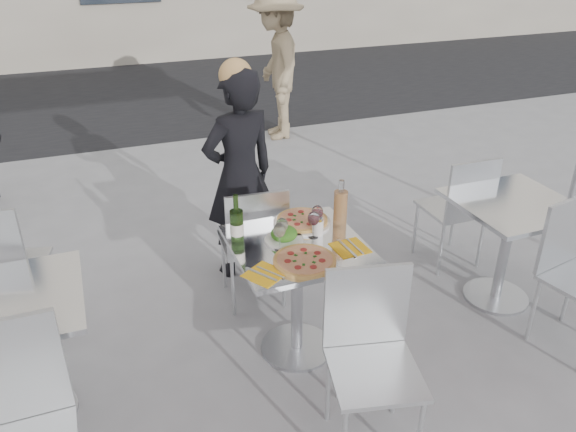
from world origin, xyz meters
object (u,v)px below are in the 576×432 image
object	(u,v)px
side_chair_lnear	(11,426)
chair_far	(255,237)
carafe	(340,208)
napkin_left	(265,274)
side_chair_rfar	(460,203)
wineglass_red_a	(314,219)
side_table_left	(13,336)
salad_plate	(284,235)
wine_bottle	(237,225)
sugar_shaker	(318,226)
pizza_far	(302,221)
wineglass_white_a	(279,231)
wineglass_white_b	(282,226)
woman_diner	(240,176)
side_chair_rnear	(576,263)
wineglass_red_b	(317,213)
pizza_near	(305,261)
side_table_right	(509,230)
main_table	(297,275)
pedestrian_b	(276,65)
chair_near	(371,346)
napkin_right	(350,248)

from	to	relation	value
side_chair_lnear	chair_far	bearing A→B (deg)	40.97
carafe	napkin_left	xyz separation A→B (m)	(-0.58, -0.34, -0.11)
side_chair_rfar	wineglass_red_a	size ratio (longest dim) A/B	5.70
side_table_left	salad_plate	world-z (taller)	salad_plate
chair_far	wine_bottle	bearing A→B (deg)	65.91
sugar_shaker	wineglass_red_a	distance (m)	0.07
pizza_far	sugar_shaker	distance (m)	0.17
sugar_shaker	wineglass_white_a	xyz separation A→B (m)	(-0.26, -0.07, 0.06)
wineglass_red_a	wineglass_white_b	bearing A→B (deg)	-177.07
chair_far	side_chair_lnear	size ratio (longest dim) A/B	0.88
chair_far	wineglass_red_a	bearing A→B (deg)	116.95
side_table_left	pizza_far	size ratio (longest dim) A/B	2.18
chair_far	woman_diner	bearing A→B (deg)	-91.07
wine_bottle	sugar_shaker	world-z (taller)	wine_bottle
woman_diner	wine_bottle	world-z (taller)	woman_diner
napkin_left	salad_plate	bearing A→B (deg)	21.25
salad_plate	napkin_left	xyz separation A→B (m)	(-0.21, -0.29, -0.03)
woman_diner	wineglass_white_b	bearing A→B (deg)	73.49
side_chair_rnear	wineglass_red_b	world-z (taller)	side_chair_rnear
sugar_shaker	wineglass_red_a	size ratio (longest dim) A/B	0.68
side_chair_rnear	wineglass_white_b	bearing A→B (deg)	151.51
carafe	pizza_near	bearing A→B (deg)	-138.91
salad_plate	sugar_shaker	bearing A→B (deg)	-0.56
side_chair_rnear	wine_bottle	world-z (taller)	wine_bottle
pizza_far	napkin_left	bearing A→B (deg)	-130.88
side_table_right	wineglass_red_a	xyz separation A→B (m)	(-1.39, 0.04, 0.32)
main_table	wineglass_white_a	world-z (taller)	wineglass_white_a
pedestrian_b	carafe	distance (m)	3.77
wine_bottle	sugar_shaker	distance (m)	0.47
side_chair_lnear	salad_plate	size ratio (longest dim) A/B	4.60
chair_far	wineglass_white_a	distance (m)	0.64
side_chair_lnear	wineglass_red_b	distance (m)	1.82
wineglass_red_a	carafe	bearing A→B (deg)	18.16
main_table	chair_near	xyz separation A→B (m)	(0.10, -0.69, 0.00)
side_table_right	wineglass_white_a	xyz separation A→B (m)	(-1.61, -0.02, 0.32)
wine_bottle	wineglass_red_a	xyz separation A→B (m)	(0.42, -0.08, -0.00)
side_table_right	pedestrian_b	world-z (taller)	pedestrian_b
side_table_right	wineglass_white_b	size ratio (longest dim) A/B	4.76
main_table	chair_near	bearing A→B (deg)	-81.78
side_chair_lnear	wineglass_red_a	distance (m)	1.75
wineglass_white_a	side_table_right	bearing A→B (deg)	0.55
chair_near	pizza_near	bearing A→B (deg)	118.34
side_chair_lnear	sugar_shaker	size ratio (longest dim) A/B	9.45
side_table_right	wineglass_red_b	xyz separation A→B (m)	(-1.34, 0.11, 0.32)
side_chair_rnear	wineglass_red_b	xyz separation A→B (m)	(-1.42, 0.58, 0.31)
chair_near	side_chair_rfar	bearing A→B (deg)	53.30
chair_near	napkin_right	xyz separation A→B (m)	(0.15, 0.55, 0.21)
chair_far	carafe	size ratio (longest dim) A/B	3.05
pizza_far	salad_plate	distance (m)	0.23
side_chair_rfar	sugar_shaker	size ratio (longest dim) A/B	8.39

